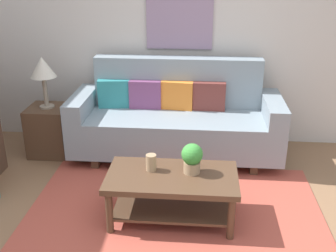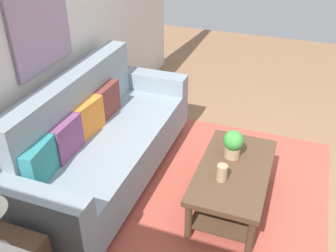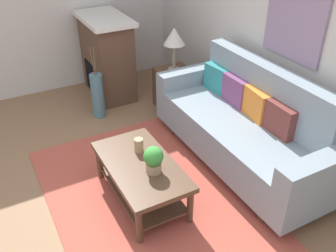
{
  "view_description": "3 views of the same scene",
  "coord_description": "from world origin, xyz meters",
  "px_view_note": "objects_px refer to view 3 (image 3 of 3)",
  "views": [
    {
      "loc": [
        0.2,
        -2.57,
        2.12
      ],
      "look_at": [
        -0.11,
        1.12,
        0.59
      ],
      "focal_mm": 44.0,
      "sensor_mm": 36.0,
      "label": 1
    },
    {
      "loc": [
        -2.62,
        0.09,
        2.46
      ],
      "look_at": [
        0.12,
        1.1,
        0.63
      ],
      "focal_mm": 40.57,
      "sensor_mm": 36.0,
      "label": 2
    },
    {
      "loc": [
        2.51,
        -0.63,
        2.56
      ],
      "look_at": [
        -0.24,
        0.86,
        0.6
      ],
      "focal_mm": 39.7,
      "sensor_mm": 36.0,
      "label": 3
    }
  ],
  "objects_px": {
    "framed_painting": "(294,22)",
    "coffee_table": "(141,173)",
    "throw_pillow_teal": "(217,79)",
    "throw_pillow_orange": "(256,104)",
    "potted_plant_tabletop": "(153,159)",
    "table_lamp": "(174,38)",
    "throw_pillow_plum": "(236,91)",
    "fireplace": "(107,57)",
    "side_table": "(174,88)",
    "tabletop_vase": "(139,145)",
    "couch": "(244,127)",
    "floor_vase": "(98,96)",
    "throw_pillow_maroon": "(280,119)"
  },
  "relations": [
    {
      "from": "throw_pillow_plum",
      "to": "framed_painting",
      "type": "relative_size",
      "value": 0.48
    },
    {
      "from": "throw_pillow_teal",
      "to": "framed_painting",
      "type": "bearing_deg",
      "value": 25.45
    },
    {
      "from": "tabletop_vase",
      "to": "potted_plant_tabletop",
      "type": "bearing_deg",
      "value": -2.08
    },
    {
      "from": "throw_pillow_orange",
      "to": "coffee_table",
      "type": "bearing_deg",
      "value": -87.97
    },
    {
      "from": "coffee_table",
      "to": "side_table",
      "type": "xyz_separation_m",
      "value": [
        -1.49,
        1.19,
        -0.03
      ]
    },
    {
      "from": "couch",
      "to": "potted_plant_tabletop",
      "type": "bearing_deg",
      "value": -79.95
    },
    {
      "from": "throw_pillow_maroon",
      "to": "table_lamp",
      "type": "distance_m",
      "value": 1.84
    },
    {
      "from": "table_lamp",
      "to": "coffee_table",
      "type": "bearing_deg",
      "value": -38.47
    },
    {
      "from": "throw_pillow_plum",
      "to": "throw_pillow_maroon",
      "type": "bearing_deg",
      "value": 0.0
    },
    {
      "from": "throw_pillow_orange",
      "to": "table_lamp",
      "type": "distance_m",
      "value": 1.49
    },
    {
      "from": "throw_pillow_plum",
      "to": "coffee_table",
      "type": "xyz_separation_m",
      "value": [
        0.41,
        -1.38,
        -0.37
      ]
    },
    {
      "from": "throw_pillow_orange",
      "to": "tabletop_vase",
      "type": "height_order",
      "value": "throw_pillow_orange"
    },
    {
      "from": "throw_pillow_orange",
      "to": "floor_vase",
      "type": "bearing_deg",
      "value": -144.42
    },
    {
      "from": "throw_pillow_teal",
      "to": "throw_pillow_plum",
      "type": "distance_m",
      "value": 0.36
    },
    {
      "from": "throw_pillow_teal",
      "to": "tabletop_vase",
      "type": "height_order",
      "value": "throw_pillow_teal"
    },
    {
      "from": "throw_pillow_plum",
      "to": "coffee_table",
      "type": "height_order",
      "value": "throw_pillow_plum"
    },
    {
      "from": "throw_pillow_maroon",
      "to": "fireplace",
      "type": "height_order",
      "value": "fireplace"
    },
    {
      "from": "throw_pillow_teal",
      "to": "coffee_table",
      "type": "height_order",
      "value": "throw_pillow_teal"
    },
    {
      "from": "tabletop_vase",
      "to": "table_lamp",
      "type": "distance_m",
      "value": 1.79
    },
    {
      "from": "throw_pillow_orange",
      "to": "floor_vase",
      "type": "distance_m",
      "value": 2.1
    },
    {
      "from": "throw_pillow_orange",
      "to": "coffee_table",
      "type": "distance_m",
      "value": 1.42
    },
    {
      "from": "table_lamp",
      "to": "floor_vase",
      "type": "bearing_deg",
      "value": -103.2
    },
    {
      "from": "throw_pillow_plum",
      "to": "fireplace",
      "type": "relative_size",
      "value": 0.31
    },
    {
      "from": "side_table",
      "to": "table_lamp",
      "type": "relative_size",
      "value": 0.98
    },
    {
      "from": "throw_pillow_plum",
      "to": "table_lamp",
      "type": "distance_m",
      "value": 1.15
    },
    {
      "from": "potted_plant_tabletop",
      "to": "table_lamp",
      "type": "relative_size",
      "value": 0.46
    },
    {
      "from": "coffee_table",
      "to": "table_lamp",
      "type": "relative_size",
      "value": 1.93
    },
    {
      "from": "fireplace",
      "to": "floor_vase",
      "type": "bearing_deg",
      "value": -32.78
    },
    {
      "from": "couch",
      "to": "throw_pillow_teal",
      "type": "bearing_deg",
      "value": 170.08
    },
    {
      "from": "throw_pillow_teal",
      "to": "framed_painting",
      "type": "distance_m",
      "value": 1.14
    },
    {
      "from": "couch",
      "to": "throw_pillow_orange",
      "type": "relative_size",
      "value": 6.35
    },
    {
      "from": "throw_pillow_teal",
      "to": "fireplace",
      "type": "distance_m",
      "value": 1.75
    },
    {
      "from": "throw_pillow_teal",
      "to": "throw_pillow_orange",
      "type": "height_order",
      "value": "same"
    },
    {
      "from": "couch",
      "to": "fireplace",
      "type": "height_order",
      "value": "fireplace"
    },
    {
      "from": "couch",
      "to": "side_table",
      "type": "bearing_deg",
      "value": -177.41
    },
    {
      "from": "couch",
      "to": "tabletop_vase",
      "type": "bearing_deg",
      "value": -96.51
    },
    {
      "from": "throw_pillow_plum",
      "to": "side_table",
      "type": "bearing_deg",
      "value": -170.04
    },
    {
      "from": "throw_pillow_teal",
      "to": "fireplace",
      "type": "xyz_separation_m",
      "value": [
        -1.54,
        -0.83,
        -0.09
      ]
    },
    {
      "from": "throw_pillow_teal",
      "to": "side_table",
      "type": "height_order",
      "value": "throw_pillow_teal"
    },
    {
      "from": "coffee_table",
      "to": "floor_vase",
      "type": "relative_size",
      "value": 1.8
    },
    {
      "from": "potted_plant_tabletop",
      "to": "framed_painting",
      "type": "xyz_separation_m",
      "value": [
        -0.21,
        1.66,
        0.93
      ]
    },
    {
      "from": "throw_pillow_orange",
      "to": "side_table",
      "type": "height_order",
      "value": "throw_pillow_orange"
    },
    {
      "from": "throw_pillow_orange",
      "to": "potted_plant_tabletop",
      "type": "height_order",
      "value": "throw_pillow_orange"
    },
    {
      "from": "throw_pillow_maroon",
      "to": "table_lamp",
      "type": "height_order",
      "value": "table_lamp"
    },
    {
      "from": "tabletop_vase",
      "to": "coffee_table",
      "type": "bearing_deg",
      "value": -20.62
    },
    {
      "from": "framed_painting",
      "to": "coffee_table",
      "type": "bearing_deg",
      "value": -88.37
    },
    {
      "from": "fireplace",
      "to": "coffee_table",
      "type": "bearing_deg",
      "value": -13.25
    },
    {
      "from": "floor_vase",
      "to": "framed_painting",
      "type": "relative_size",
      "value": 0.81
    },
    {
      "from": "potted_plant_tabletop",
      "to": "couch",
      "type": "bearing_deg",
      "value": 100.05
    },
    {
      "from": "table_lamp",
      "to": "framed_painting",
      "type": "xyz_separation_m",
      "value": [
        1.44,
        0.53,
        0.5
      ]
    }
  ]
}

